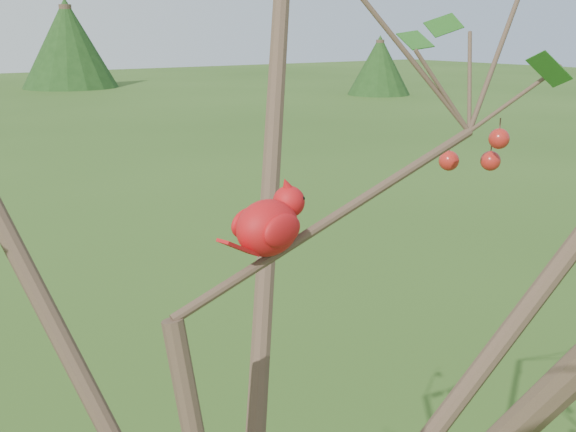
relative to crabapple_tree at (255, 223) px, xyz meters
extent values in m
sphere|color=#AA1E17|center=(0.62, 0.10, 0.01)|extent=(0.04, 0.04, 0.04)
sphere|color=#AA1E17|center=(0.60, 0.06, 0.06)|extent=(0.04, 0.04, 0.04)
sphere|color=#AA1E17|center=(0.54, 0.13, 0.01)|extent=(0.04, 0.04, 0.04)
ellipsoid|color=red|center=(0.09, 0.11, -0.05)|extent=(0.13, 0.11, 0.09)
sphere|color=red|center=(0.14, 0.12, -0.01)|extent=(0.06, 0.06, 0.05)
cone|color=red|center=(0.14, 0.12, 0.01)|extent=(0.04, 0.04, 0.04)
cone|color=#D85914|center=(0.17, 0.13, -0.02)|extent=(0.03, 0.02, 0.02)
ellipsoid|color=black|center=(0.16, 0.13, -0.02)|extent=(0.02, 0.03, 0.03)
cube|color=red|center=(0.03, 0.10, -0.06)|extent=(0.07, 0.04, 0.04)
ellipsoid|color=red|center=(0.08, 0.14, -0.04)|extent=(0.09, 0.04, 0.05)
ellipsoid|color=red|center=(0.10, 0.07, -0.04)|extent=(0.09, 0.04, 0.05)
cylinder|color=#423123|center=(9.41, 28.61, -0.49)|extent=(0.49, 0.49, 3.27)
cone|color=#183612|center=(9.41, 28.61, -0.35)|extent=(3.81, 3.81, 3.54)
cylinder|color=#423123|center=(17.54, 19.01, -1.14)|extent=(0.29, 0.29, 1.95)
cone|color=#183612|center=(17.54, 19.01, -1.06)|extent=(2.28, 2.28, 2.12)
camera|label=1|loc=(-0.53, -0.83, 0.27)|focal=45.00mm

